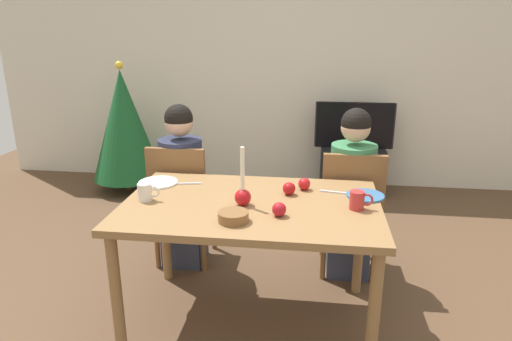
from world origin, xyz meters
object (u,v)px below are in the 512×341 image
at_px(chair_left, 181,198).
at_px(apple_by_right_mug, 279,209).
at_px(apple_near_candle, 289,189).
at_px(mug_right, 358,200).
at_px(chair_right, 351,206).
at_px(mug_left, 146,192).
at_px(dining_table, 251,216).
at_px(plate_right, 365,196).
at_px(christmas_tree, 124,125).
at_px(plate_left, 158,183).
at_px(person_right_child, 351,197).
at_px(tv_stand, 351,170).
at_px(tv, 354,125).
at_px(bowl_walnuts, 233,217).
at_px(candle_centerpiece, 243,194).
at_px(person_left_child, 182,189).
at_px(apple_by_left_plate, 304,184).

height_order(chair_left, apple_by_right_mug, chair_left).
bearing_deg(apple_near_candle, mug_right, -24.23).
relative_size(chair_right, mug_left, 7.30).
relative_size(dining_table, plate_right, 6.61).
relative_size(christmas_tree, apple_by_right_mug, 18.28).
distance_m(plate_left, apple_near_candle, 0.81).
distance_m(person_right_child, plate_right, 0.50).
distance_m(tv_stand, apple_near_candle, 2.28).
bearing_deg(mug_right, tv_stand, 86.03).
height_order(person_right_child, christmas_tree, christmas_tree).
distance_m(mug_right, apple_near_candle, 0.41).
xyz_separation_m(chair_right, tv, (0.14, 1.69, 0.20)).
xyz_separation_m(plate_right, apple_by_right_mug, (-0.46, -0.34, 0.03)).
bearing_deg(plate_left, apple_by_right_mug, -27.30).
distance_m(plate_left, bowl_walnuts, 0.74).
xyz_separation_m(chair_left, person_right_child, (1.18, 0.03, 0.06)).
bearing_deg(tv_stand, tv, 90.00).
relative_size(mug_left, bowl_walnuts, 0.81).
bearing_deg(person_right_child, christmas_tree, 146.97).
xyz_separation_m(plate_left, apple_by_right_mug, (0.77, -0.40, 0.03)).
xyz_separation_m(chair_left, candle_centerpiece, (0.54, -0.65, 0.30)).
height_order(person_left_child, plate_right, person_left_child).
xyz_separation_m(tv_stand, candle_centerpiece, (-0.77, -2.34, 0.58)).
xyz_separation_m(apple_near_candle, apple_by_left_plate, (0.08, 0.09, -0.00)).
bearing_deg(tv, chair_left, -127.76).
distance_m(chair_left, apple_by_left_plate, 0.98).
relative_size(chair_right, mug_right, 7.27).
xyz_separation_m(candle_centerpiece, bowl_walnuts, (-0.01, -0.21, -0.04)).
xyz_separation_m(chair_left, chair_right, (1.18, 0.00, 0.00)).
xyz_separation_m(person_left_child, plate_left, (-0.03, -0.40, 0.19)).
bearing_deg(plate_left, chair_right, 17.21).
xyz_separation_m(tv_stand, apple_by_left_plate, (-0.45, -2.06, 0.55)).
height_order(chair_right, bowl_walnuts, chair_right).
height_order(candle_centerpiece, plate_right, candle_centerpiece).
xyz_separation_m(person_left_child, apple_by_left_plate, (0.86, -0.40, 0.22)).
bearing_deg(mug_left, person_right_child, 30.26).
xyz_separation_m(chair_right, mug_left, (-1.17, -0.65, 0.29)).
relative_size(plate_right, apple_by_left_plate, 2.95).
xyz_separation_m(chair_right, mug_right, (-0.02, -0.63, 0.29)).
xyz_separation_m(chair_right, apple_near_candle, (-0.39, -0.46, 0.27)).
distance_m(tv, apple_near_candle, 2.22).
bearing_deg(bowl_walnuts, tv_stand, 73.03).
bearing_deg(tv, person_right_child, -94.69).
distance_m(christmas_tree, apple_by_right_mug, 2.85).
bearing_deg(chair_right, apple_by_right_mug, -118.88).
height_order(tv, bowl_walnuts, tv).
bearing_deg(mug_right, tv, 86.03).
relative_size(plate_left, mug_left, 1.93).
distance_m(person_left_child, mug_right, 1.35).
bearing_deg(mug_left, person_left_child, 90.25).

